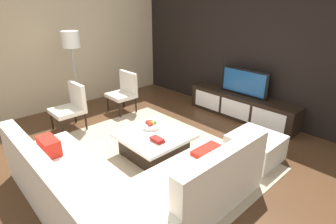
# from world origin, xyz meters

# --- Properties ---
(ground_plane) EXTENTS (14.00, 14.00, 0.00)m
(ground_plane) POSITION_xyz_m (0.00, 0.00, 0.00)
(ground_plane) COLOR #4C301C
(feature_wall_back) EXTENTS (6.40, 0.12, 2.80)m
(feature_wall_back) POSITION_xyz_m (0.00, 2.70, 1.40)
(feature_wall_back) COLOR black
(feature_wall_back) RESTS_ON ground
(side_wall_left) EXTENTS (0.12, 5.20, 2.80)m
(side_wall_left) POSITION_xyz_m (-3.20, 0.20, 1.40)
(side_wall_left) COLOR #C6B28E
(side_wall_left) RESTS_ON ground
(area_rug) EXTENTS (3.33, 2.62, 0.01)m
(area_rug) POSITION_xyz_m (-0.10, 0.00, 0.01)
(area_rug) COLOR tan
(area_rug) RESTS_ON ground
(media_console) EXTENTS (2.33, 0.50, 0.50)m
(media_console) POSITION_xyz_m (-0.00, 2.40, 0.25)
(media_console) COLOR black
(media_console) RESTS_ON ground
(television) EXTENTS (1.04, 0.06, 0.54)m
(television) POSITION_xyz_m (0.00, 2.40, 0.77)
(television) COLOR black
(television) RESTS_ON media_console
(sectional_couch) EXTENTS (2.51, 2.33, 0.82)m
(sectional_couch) POSITION_xyz_m (0.52, -0.90, 0.28)
(sectional_couch) COLOR silver
(sectional_couch) RESTS_ON ground
(coffee_table) EXTENTS (1.01, 0.99, 0.38)m
(coffee_table) POSITION_xyz_m (-0.10, 0.10, 0.20)
(coffee_table) COLOR black
(coffee_table) RESTS_ON ground
(accent_chair_near) EXTENTS (0.54, 0.54, 0.87)m
(accent_chair_near) POSITION_xyz_m (-1.90, -0.38, 0.49)
(accent_chair_near) COLOR black
(accent_chair_near) RESTS_ON ground
(floor_lamp) EXTENTS (0.34, 0.34, 1.73)m
(floor_lamp) POSITION_xyz_m (-2.53, 0.04, 1.48)
(floor_lamp) COLOR #A5A5AA
(floor_lamp) RESTS_ON ground
(ottoman) EXTENTS (0.70, 0.70, 0.40)m
(ottoman) POSITION_xyz_m (1.04, 1.16, 0.20)
(ottoman) COLOR silver
(ottoman) RESTS_ON ground
(fruit_bowl) EXTENTS (0.28, 0.28, 0.14)m
(fruit_bowl) POSITION_xyz_m (-0.28, 0.20, 0.43)
(fruit_bowl) COLOR silver
(fruit_bowl) RESTS_ON coffee_table
(accent_chair_far) EXTENTS (0.56, 0.50, 0.87)m
(accent_chair_far) POSITION_xyz_m (-1.96, 0.84, 0.49)
(accent_chair_far) COLOR black
(accent_chair_far) RESTS_ON ground
(book_stack) EXTENTS (0.22, 0.13, 0.06)m
(book_stack) POSITION_xyz_m (0.13, -0.02, 0.41)
(book_stack) COLOR maroon
(book_stack) RESTS_ON coffee_table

